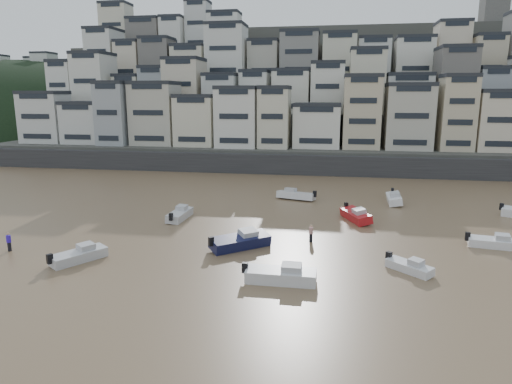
% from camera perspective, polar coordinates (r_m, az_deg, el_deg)
% --- Properties ---
extents(sea_strip, '(340.00, 340.00, 0.00)m').
position_cam_1_polar(sea_strip, '(204.13, -28.20, 6.74)').
color(sea_strip, slate).
rests_on(sea_strip, ground).
extents(harbor_wall, '(140.00, 3.00, 3.50)m').
position_cam_1_polar(harbor_wall, '(81.99, 6.29, 3.44)').
color(harbor_wall, '#38383A').
rests_on(harbor_wall, ground).
extents(hillside, '(141.04, 66.00, 50.00)m').
position_cam_1_polar(hillside, '(120.77, 9.91, 11.45)').
color(hillside, '#4C4C47').
rests_on(hillside, ground).
extents(headland, '(216.00, 135.00, 53.33)m').
position_cam_1_polar(headland, '(187.16, -26.40, 6.56)').
color(headland, black).
rests_on(headland, ground).
extents(boat_a, '(5.86, 1.92, 1.60)m').
position_cam_1_polar(boat_a, '(35.02, 3.13, -10.04)').
color(boat_a, silver).
rests_on(boat_a, ground).
extents(boat_b, '(4.03, 3.87, 1.15)m').
position_cam_1_polar(boat_b, '(39.04, 18.63, -8.66)').
color(boat_b, silver).
rests_on(boat_b, ground).
extents(boat_c, '(6.08, 5.57, 1.70)m').
position_cam_1_polar(boat_c, '(42.36, -1.98, -5.98)').
color(boat_c, '#12163B').
rests_on(boat_c, ground).
extents(boat_d, '(5.01, 2.34, 1.31)m').
position_cam_1_polar(boat_d, '(48.04, 27.62, -5.43)').
color(boat_d, white).
rests_on(boat_d, ground).
extents(boat_e, '(3.89, 5.95, 1.55)m').
position_cam_1_polar(boat_e, '(52.75, 12.37, -2.70)').
color(boat_e, '#B4161B').
rests_on(boat_e, ground).
extents(boat_f, '(1.97, 5.44, 1.47)m').
position_cam_1_polar(boat_f, '(52.93, -9.53, -2.57)').
color(boat_f, silver).
rests_on(boat_f, ground).
extents(boat_h, '(5.92, 3.30, 1.54)m').
position_cam_1_polar(boat_h, '(62.15, 5.01, -0.23)').
color(boat_h, silver).
rests_on(boat_h, ground).
extents(boat_i, '(2.04, 5.76, 1.56)m').
position_cam_1_polar(boat_i, '(62.47, 16.88, -0.64)').
color(boat_i, white).
rests_on(boat_i, ground).
extents(boat_j, '(4.18, 5.29, 1.41)m').
position_cam_1_polar(boat_j, '(42.03, -21.30, -7.18)').
color(boat_j, silver).
rests_on(boat_j, ground).
extents(person_blue, '(0.44, 0.44, 1.74)m').
position_cam_1_polar(person_blue, '(47.37, -28.50, -5.49)').
color(person_blue, '#351AC6').
rests_on(person_blue, ground).
extents(person_pink, '(0.44, 0.44, 1.74)m').
position_cam_1_polar(person_pink, '(44.49, 6.89, -5.14)').
color(person_pink, tan).
rests_on(person_pink, ground).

